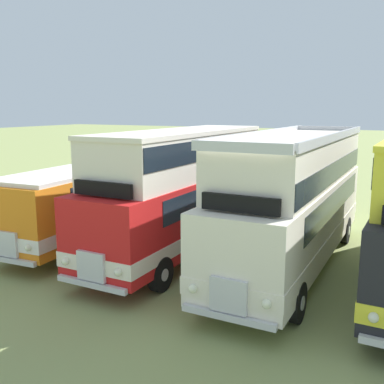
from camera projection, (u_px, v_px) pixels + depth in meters
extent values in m
cube|color=orange|center=(98.00, 197.00, 18.07)|extent=(3.04, 9.73, 2.30)
cube|color=white|center=(98.00, 211.00, 18.18)|extent=(3.09, 9.77, 0.44)
cube|color=#19232D|center=(103.00, 181.00, 18.32)|extent=(2.94, 7.34, 0.76)
cube|color=#19232D|center=(6.00, 204.00, 13.68)|extent=(2.20, 0.23, 0.90)
cube|color=silver|center=(6.00, 244.00, 13.82)|extent=(0.91, 0.17, 0.80)
cube|color=silver|center=(7.00, 260.00, 13.88)|extent=(2.30, 0.27, 0.16)
sphere|color=#EAEACC|center=(28.00, 248.00, 13.45)|extent=(0.22, 0.22, 0.22)
cube|color=white|center=(97.00, 167.00, 17.85)|extent=(2.98, 9.33, 0.14)
cylinder|color=black|center=(71.00, 251.00, 14.96)|extent=(0.34, 1.05, 1.04)
cylinder|color=silver|center=(75.00, 252.00, 14.90)|extent=(0.04, 0.36, 0.36)
cylinder|color=black|center=(19.00, 243.00, 15.86)|extent=(0.34, 1.05, 1.04)
cylinder|color=silver|center=(16.00, 242.00, 15.92)|extent=(0.04, 0.36, 0.36)
cylinder|color=black|center=(158.00, 212.00, 20.54)|extent=(0.34, 1.05, 1.04)
cylinder|color=silver|center=(161.00, 212.00, 20.48)|extent=(0.04, 0.36, 0.36)
cylinder|color=black|center=(116.00, 208.00, 21.45)|extent=(0.34, 1.05, 1.04)
cylinder|color=silver|center=(113.00, 207.00, 21.51)|extent=(0.04, 0.36, 0.36)
cube|color=red|center=(181.00, 208.00, 16.06)|extent=(2.61, 9.82, 2.30)
cube|color=silver|center=(181.00, 224.00, 16.17)|extent=(2.65, 9.86, 0.44)
cube|color=#19232D|center=(186.00, 190.00, 16.30)|extent=(2.62, 7.42, 0.76)
cube|color=#19232D|center=(92.00, 220.00, 11.73)|extent=(2.20, 0.13, 0.90)
cube|color=silver|center=(91.00, 266.00, 11.87)|extent=(0.90, 0.13, 0.80)
cube|color=silver|center=(91.00, 284.00, 11.93)|extent=(2.30, 0.17, 0.16)
sphere|color=#EAEACC|center=(118.00, 272.00, 11.45)|extent=(0.22, 0.22, 0.22)
sphere|color=#EAEACC|center=(65.00, 261.00, 12.27)|extent=(0.22, 0.22, 0.22)
cube|color=silver|center=(184.00, 155.00, 15.93)|extent=(2.50, 8.92, 1.50)
cube|color=silver|center=(184.00, 132.00, 15.77)|extent=(2.56, 9.02, 0.14)
cube|color=#19232D|center=(184.00, 147.00, 15.87)|extent=(2.54, 8.82, 0.68)
cube|color=black|center=(103.00, 189.00, 12.02)|extent=(1.90, 0.14, 0.40)
cylinder|color=black|center=(161.00, 274.00, 12.89)|extent=(0.29, 1.04, 1.04)
cylinder|color=silver|center=(165.00, 275.00, 12.82)|extent=(0.02, 0.36, 0.36)
cylinder|color=black|center=(98.00, 262.00, 13.93)|extent=(0.29, 1.04, 1.04)
cylinder|color=silver|center=(94.00, 261.00, 14.00)|extent=(0.02, 0.36, 0.36)
cylinder|color=black|center=(241.00, 224.00, 18.46)|extent=(0.29, 1.04, 1.04)
cylinder|color=silver|center=(245.00, 224.00, 18.39)|extent=(0.02, 0.36, 0.36)
cylinder|color=black|center=(192.00, 218.00, 19.50)|extent=(0.29, 1.04, 1.04)
cylinder|color=silver|center=(189.00, 217.00, 19.57)|extent=(0.02, 0.36, 0.36)
cube|color=silver|center=(293.00, 218.00, 14.67)|extent=(2.61, 10.86, 2.30)
cube|color=silver|center=(293.00, 235.00, 14.78)|extent=(2.65, 10.90, 0.44)
cube|color=#19232D|center=(297.00, 198.00, 14.90)|extent=(2.62, 8.46, 0.76)
cube|color=#19232D|center=(231.00, 241.00, 9.88)|extent=(2.20, 0.12, 0.90)
cube|color=silver|center=(228.00, 296.00, 10.01)|extent=(0.90, 0.13, 0.80)
cube|color=silver|center=(228.00, 317.00, 10.08)|extent=(2.30, 0.16, 0.16)
sphere|color=#EAEACC|center=(267.00, 304.00, 9.60)|extent=(0.22, 0.22, 0.22)
sphere|color=#EAEACC|center=(193.00, 289.00, 10.41)|extent=(0.22, 0.22, 0.22)
cube|color=silver|center=(298.00, 160.00, 14.53)|extent=(2.50, 9.96, 1.50)
cube|color=silver|center=(240.00, 147.00, 9.88)|extent=(2.40, 0.12, 0.24)
cube|color=silver|center=(326.00, 129.00, 18.27)|extent=(2.40, 0.12, 0.24)
cube|color=silver|center=(337.00, 136.00, 13.84)|extent=(0.20, 9.94, 0.24)
cube|color=silver|center=(263.00, 134.00, 14.93)|extent=(0.20, 9.94, 0.24)
cube|color=#19232D|center=(298.00, 169.00, 14.59)|extent=(2.54, 9.86, 0.64)
cube|color=black|center=(240.00, 204.00, 10.16)|extent=(1.90, 0.14, 0.40)
cylinder|color=black|center=(297.00, 302.00, 11.04)|extent=(0.29, 1.04, 1.04)
cylinder|color=silver|center=(303.00, 303.00, 10.97)|extent=(0.02, 0.36, 0.36)
cylinder|color=black|center=(213.00, 285.00, 12.08)|extent=(0.29, 1.04, 1.04)
cylinder|color=silver|center=(208.00, 284.00, 12.15)|extent=(0.02, 0.36, 0.36)
cylinder|color=black|center=(345.00, 230.00, 17.52)|extent=(0.29, 1.04, 1.04)
cylinder|color=silver|center=(349.00, 231.00, 17.45)|extent=(0.02, 0.36, 0.36)
cylinder|color=black|center=(288.00, 223.00, 18.56)|extent=(0.29, 1.04, 1.04)
cylinder|color=silver|center=(284.00, 223.00, 18.63)|extent=(0.02, 0.36, 0.36)
sphere|color=#EAEACC|center=(373.00, 317.00, 8.98)|extent=(0.22, 0.22, 0.22)
cylinder|color=black|center=(369.00, 309.00, 10.64)|extent=(0.31, 1.05, 1.04)
cylinder|color=silver|center=(362.00, 308.00, 10.71)|extent=(0.03, 0.36, 0.36)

